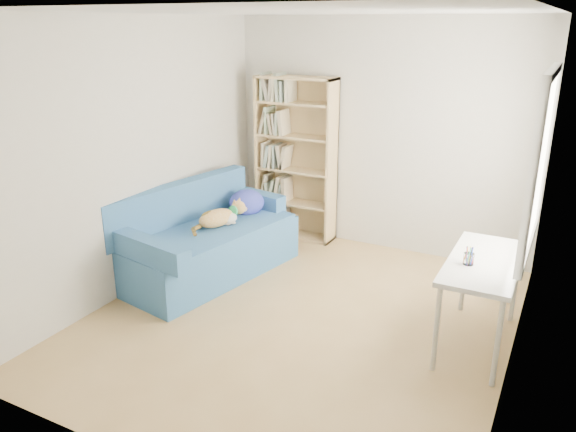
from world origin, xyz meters
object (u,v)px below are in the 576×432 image
at_px(desk, 483,269).
at_px(pen_cup, 469,258).
at_px(bookshelf, 296,166).
at_px(sofa, 207,240).

bearing_deg(desk, pen_cup, -125.35).
distance_m(bookshelf, desk, 2.89).
height_order(bookshelf, desk, bookshelf).
distance_m(sofa, pen_cup, 2.73).
height_order(sofa, pen_cup, sofa).
bearing_deg(pen_cup, bookshelf, 144.34).
distance_m(sofa, desk, 2.80).
relative_size(sofa, pen_cup, 13.44).
relative_size(bookshelf, pen_cup, 12.55).
distance_m(sofa, bookshelf, 1.53).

